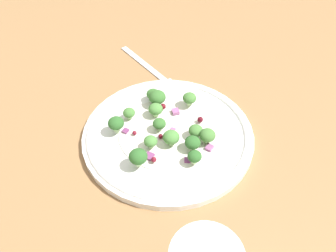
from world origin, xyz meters
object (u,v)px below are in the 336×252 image
broccoli_floret_2 (153,94)px  fork (152,70)px  plate (168,134)px  broccoli_floret_0 (196,131)px  broccoli_floret_1 (157,109)px

broccoli_floret_2 → fork: broccoli_floret_2 is taller
plate → fork: size_ratio=1.87×
broccoli_floret_0 → broccoli_floret_1: (4.33, 6.52, 0.14)cm
plate → broccoli_floret_2: broccoli_floret_2 is taller
broccoli_floret_1 → plate: bearing=-150.0°
broccoli_floret_2 → broccoli_floret_0: bearing=-137.3°
broccoli_floret_2 → fork: size_ratio=0.16×
broccoli_floret_2 → fork: bearing=8.2°
broccoli_floret_1 → broccoli_floret_2: (4.03, 1.21, -0.19)cm
fork → broccoli_floret_2: bearing=-171.8°
plate → broccoli_floret_2: 8.47cm
plate → broccoli_floret_2: bearing=23.3°
broccoli_floret_1 → fork: 15.10cm
broccoli_floret_2 → plate: bearing=-156.7°
plate → broccoli_floret_0: (-0.77, -4.47, 1.90)cm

